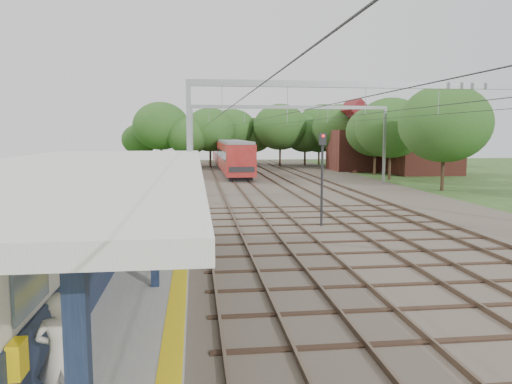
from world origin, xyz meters
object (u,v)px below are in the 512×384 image
bicycle (169,216)px  signal_post (322,167)px  person (60,354)px  train (229,153)px

bicycle → signal_post: (7.30, 0.68, 2.14)m
person → train: train is taller
person → bicycle: person is taller
train → signal_post: (1.85, -39.69, 0.89)m
bicycle → train: size_ratio=0.05×
person → signal_post: signal_post is taller
person → signal_post: 18.06m
train → person: bearing=-96.5°
bicycle → signal_post: 7.63m
bicycle → signal_post: bearing=-57.1°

